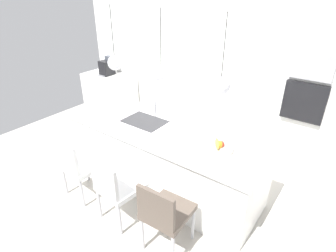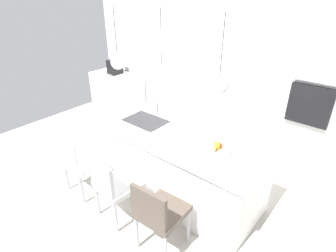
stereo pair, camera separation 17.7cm
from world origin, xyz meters
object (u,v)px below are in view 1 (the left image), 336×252
(chair_near, at_px, (77,164))
(chair_far, at_px, (165,213))
(fruit_bowl, at_px, (220,148))
(coffee_machine, at_px, (107,67))
(oven, at_px, (304,102))
(chair_middle, at_px, (116,186))
(microwave, at_px, (313,67))

(chair_near, xyz_separation_m, chair_far, (1.38, -0.00, 0.01))
(fruit_bowl, distance_m, coffee_machine, 3.53)
(coffee_machine, relative_size, oven, 0.68)
(oven, distance_m, chair_far, 2.55)
(chair_near, bearing_deg, chair_far, -0.06)
(chair_middle, bearing_deg, fruit_bowl, 41.46)
(fruit_bowl, height_order, oven, oven)
(coffee_machine, xyz_separation_m, chair_near, (1.70, -2.11, -0.50))
(fruit_bowl, distance_m, chair_middle, 1.24)
(chair_far, bearing_deg, chair_middle, -179.93)
(microwave, relative_size, chair_near, 0.62)
(fruit_bowl, xyz_separation_m, oven, (0.46, 1.64, 0.10))
(coffee_machine, xyz_separation_m, oven, (3.73, 0.30, 0.04))
(fruit_bowl, bearing_deg, microwave, 74.39)
(coffee_machine, distance_m, chair_middle, 3.24)
(coffee_machine, relative_size, chair_near, 0.44)
(chair_far, bearing_deg, chair_near, 179.94)
(oven, xyz_separation_m, chair_middle, (-1.32, -2.41, -0.55))
(coffee_machine, xyz_separation_m, chair_far, (3.09, -2.11, -0.50))
(chair_middle, bearing_deg, chair_near, 179.81)
(microwave, bearing_deg, chair_middle, -118.82)
(chair_near, bearing_deg, coffee_machine, 128.92)
(microwave, bearing_deg, chair_far, -104.87)
(fruit_bowl, relative_size, chair_middle, 0.32)
(microwave, distance_m, chair_middle, 2.94)
(microwave, relative_size, chair_middle, 0.62)
(oven, bearing_deg, microwave, 0.00)
(coffee_machine, height_order, chair_far, coffee_machine)
(fruit_bowl, bearing_deg, chair_near, -154.03)
(fruit_bowl, relative_size, microwave, 0.51)
(fruit_bowl, xyz_separation_m, chair_near, (-1.56, -0.76, -0.45))
(chair_near, relative_size, chair_middle, 1.00)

